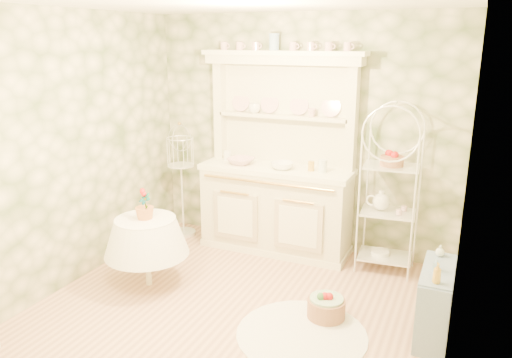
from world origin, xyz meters
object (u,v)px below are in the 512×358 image
at_px(side_shelf, 435,305).
at_px(floor_basket, 326,306).
at_px(round_table, 148,257).
at_px(birdcage_stand, 182,180).
at_px(bakers_rack, 390,189).
at_px(kitchen_dresser, 276,155).

distance_m(side_shelf, floor_basket, 0.92).
height_order(round_table, floor_basket, round_table).
distance_m(side_shelf, birdcage_stand, 3.34).
bearing_deg(floor_basket, bakers_rack, 76.20).
bearing_deg(floor_basket, birdcage_stand, 152.00).
bearing_deg(floor_basket, side_shelf, 6.40).
distance_m(side_shelf, round_table, 2.73).
relative_size(kitchen_dresser, round_table, 3.75).
relative_size(side_shelf, round_table, 1.10).
bearing_deg(bakers_rack, round_table, -152.76).
distance_m(kitchen_dresser, side_shelf, 2.36).
bearing_deg(bakers_rack, kitchen_dresser, 174.03).
relative_size(kitchen_dresser, side_shelf, 3.43).
distance_m(bakers_rack, birdcage_stand, 2.53).
height_order(side_shelf, round_table, round_table).
relative_size(side_shelf, birdcage_stand, 0.46).
distance_m(bakers_rack, round_table, 2.58).
bearing_deg(kitchen_dresser, round_table, -121.79).
distance_m(bakers_rack, floor_basket, 1.48).
bearing_deg(round_table, birdcage_stand, 107.08).
relative_size(kitchen_dresser, birdcage_stand, 1.58).
distance_m(round_table, floor_basket, 1.84).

